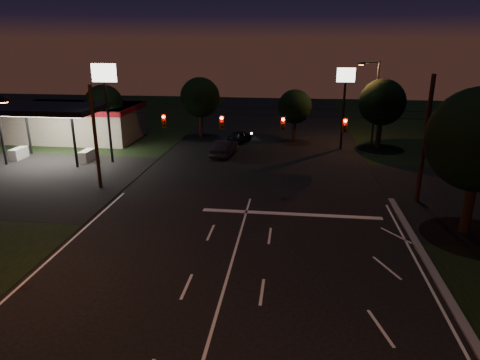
% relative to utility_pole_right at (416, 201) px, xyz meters
% --- Properties ---
extents(ground, '(140.00, 140.00, 0.00)m').
position_rel_utility_pole_right_xyz_m(ground, '(-12.00, -15.00, 0.00)').
color(ground, black).
rests_on(ground, ground).
extents(cross_street_left, '(20.00, 16.00, 0.02)m').
position_rel_utility_pole_right_xyz_m(cross_street_left, '(-32.00, 1.00, 0.00)').
color(cross_street_left, black).
rests_on(cross_street_left, ground).
extents(stop_bar, '(12.00, 0.50, 0.01)m').
position_rel_utility_pole_right_xyz_m(stop_bar, '(-9.00, -3.50, 0.01)').
color(stop_bar, silver).
rests_on(stop_bar, ground).
extents(utility_pole_right, '(0.30, 0.30, 9.00)m').
position_rel_utility_pole_right_xyz_m(utility_pole_right, '(0.00, 0.00, 0.00)').
color(utility_pole_right, black).
rests_on(utility_pole_right, ground).
extents(utility_pole_left, '(0.28, 0.28, 8.00)m').
position_rel_utility_pole_right_xyz_m(utility_pole_left, '(-24.00, 0.00, 0.00)').
color(utility_pole_left, black).
rests_on(utility_pole_left, ground).
extents(signal_span, '(24.00, 0.40, 1.56)m').
position_rel_utility_pole_right_xyz_m(signal_span, '(-12.00, -0.04, 5.50)').
color(signal_span, black).
rests_on(signal_span, ground).
extents(gas_station, '(14.20, 16.10, 5.25)m').
position_rel_utility_pole_right_xyz_m(gas_station, '(-33.86, 15.39, 2.38)').
color(gas_station, gray).
rests_on(gas_station, ground).
extents(pole_sign_left_near, '(2.20, 0.30, 9.10)m').
position_rel_utility_pole_right_xyz_m(pole_sign_left_near, '(-26.00, 7.00, 6.98)').
color(pole_sign_left_near, black).
rests_on(pole_sign_left_near, ground).
extents(pole_sign_right, '(1.80, 0.30, 8.40)m').
position_rel_utility_pole_right_xyz_m(pole_sign_right, '(-4.00, 15.00, 6.24)').
color(pole_sign_right, black).
rests_on(pole_sign_right, ground).
extents(street_light_right_far, '(2.20, 0.35, 9.00)m').
position_rel_utility_pole_right_xyz_m(street_light_right_far, '(-0.76, 17.00, 5.24)').
color(street_light_right_far, black).
rests_on(street_light_right_far, ground).
extents(tree_right_near, '(6.00, 6.00, 8.76)m').
position_rel_utility_pole_right_xyz_m(tree_right_near, '(1.53, -4.83, 5.68)').
color(tree_right_near, black).
rests_on(tree_right_near, ground).
extents(tree_far_a, '(4.20, 4.20, 6.42)m').
position_rel_utility_pole_right_xyz_m(tree_far_a, '(-29.98, 15.12, 4.26)').
color(tree_far_a, black).
rests_on(tree_far_a, ground).
extents(tree_far_b, '(4.60, 4.60, 6.98)m').
position_rel_utility_pole_right_xyz_m(tree_far_b, '(-19.98, 19.13, 4.61)').
color(tree_far_b, black).
rests_on(tree_far_b, ground).
extents(tree_far_c, '(3.80, 3.80, 5.86)m').
position_rel_utility_pole_right_xyz_m(tree_far_c, '(-8.98, 18.10, 3.90)').
color(tree_far_c, black).
rests_on(tree_far_c, ground).
extents(tree_far_d, '(4.80, 4.80, 7.30)m').
position_rel_utility_pole_right_xyz_m(tree_far_d, '(0.02, 16.13, 4.83)').
color(tree_far_d, black).
rests_on(tree_far_d, ground).
extents(tree_far_e, '(4.00, 4.00, 6.18)m').
position_rel_utility_pole_right_xyz_m(tree_far_e, '(8.02, 14.11, 4.11)').
color(tree_far_e, black).
rests_on(tree_far_e, ground).
extents(car_oncoming_a, '(2.71, 4.23, 1.34)m').
position_rel_utility_pole_right_xyz_m(car_oncoming_a, '(-15.08, 16.83, 0.67)').
color(car_oncoming_a, black).
rests_on(car_oncoming_a, ground).
extents(car_oncoming_b, '(2.18, 4.89, 1.56)m').
position_rel_utility_pole_right_xyz_m(car_oncoming_b, '(-15.89, 10.84, 0.78)').
color(car_oncoming_b, black).
rests_on(car_oncoming_b, ground).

